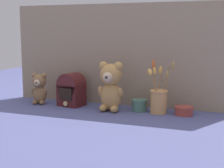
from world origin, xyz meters
The scene contains 8 objects.
ground_plane centered at (0.00, 0.00, 0.00)m, with size 4.00×4.00×0.00m, color #4C5184.
backdrop_wall centered at (0.00, 0.17, 0.32)m, with size 1.48×0.02×0.64m.
teddy_bear_large centered at (0.01, -0.02, 0.15)m, with size 0.16×0.15×0.30m.
teddy_bear_medium centered at (-0.50, 0.00, 0.11)m, with size 0.11×0.10×0.21m.
flower_vase centered at (0.29, 0.02, 0.09)m, with size 0.15×0.14×0.31m.
vintage_radio centered at (-0.28, 0.03, 0.10)m, with size 0.17×0.15×0.21m.
decorative_tin_tall centered at (0.43, 0.03, 0.03)m, with size 0.11×0.11×0.05m.
decorative_tin_short centered at (0.17, 0.04, 0.04)m, with size 0.09×0.09×0.07m.
Camera 1 is at (0.72, -1.89, 0.48)m, focal length 55.00 mm.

